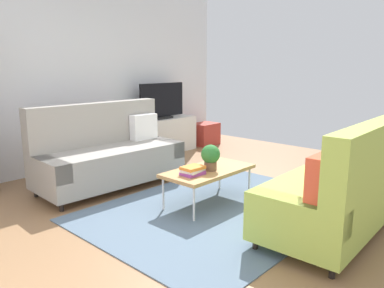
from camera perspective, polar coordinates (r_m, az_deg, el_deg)
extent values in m
plane|color=#936B47|center=(4.25, 2.09, -10.13)|extent=(7.68, 7.68, 0.00)
cube|color=silver|center=(6.14, -18.35, 9.94)|extent=(6.40, 0.12, 2.90)
cube|color=slate|center=(4.32, 4.08, -9.73)|extent=(2.90, 2.20, 0.01)
cube|color=gray|center=(5.08, -12.23, -2.93)|extent=(1.93, 0.92, 0.44)
cube|color=gray|center=(5.25, -14.37, 3.02)|extent=(1.91, 0.28, 0.56)
cube|color=gray|center=(5.54, -4.89, -0.29)|extent=(0.23, 0.85, 0.22)
cube|color=gray|center=(4.67, -21.08, -3.38)|extent=(0.23, 0.85, 0.22)
cylinder|color=black|center=(5.40, -2.32, -4.74)|extent=(0.05, 0.05, 0.10)
cylinder|color=black|center=(4.47, -19.14, -8.99)|extent=(0.05, 0.05, 0.10)
cylinder|color=black|center=(5.90, -6.81, -3.38)|extent=(0.05, 0.05, 0.10)
cylinder|color=black|center=(5.07, -22.56, -6.81)|extent=(0.05, 0.05, 0.10)
cube|color=white|center=(5.49, -7.33, 2.61)|extent=(0.41, 0.16, 0.36)
cube|color=#A3BC4C|center=(3.96, 20.69, -7.69)|extent=(1.92, 0.89, 0.44)
cube|color=#A3BC4C|center=(3.73, 25.83, -1.28)|extent=(1.90, 0.25, 0.56)
cube|color=#A3BC4C|center=(3.18, 15.28, -10.01)|extent=(0.22, 0.84, 0.22)
cube|color=#A3BC4C|center=(4.70, 24.48, -3.54)|extent=(0.22, 0.84, 0.22)
cylinder|color=black|center=(3.46, 9.56, -14.75)|extent=(0.05, 0.05, 0.10)
cylinder|color=black|center=(4.93, 20.38, -7.15)|extent=(0.05, 0.05, 0.10)
cylinder|color=black|center=(3.21, 20.44, -17.67)|extent=(0.05, 0.05, 0.10)
cube|color=#D84C33|center=(3.19, 19.26, -4.67)|extent=(0.40, 0.15, 0.36)
cube|color=#288C4C|center=(3.60, 21.98, -3.03)|extent=(0.40, 0.15, 0.36)
cube|color=#B7844C|center=(4.35, 2.50, -4.07)|extent=(1.10, 0.56, 0.04)
cylinder|color=silver|center=(4.22, -4.37, -7.59)|extent=(0.02, 0.02, 0.38)
cylinder|color=silver|center=(4.92, 4.21, -4.74)|extent=(0.02, 0.02, 0.38)
cylinder|color=silver|center=(3.91, 0.29, -9.14)|extent=(0.02, 0.02, 0.38)
cylinder|color=silver|center=(4.66, 8.66, -5.80)|extent=(0.02, 0.02, 0.38)
cube|color=silver|center=(6.94, -4.58, 1.25)|extent=(1.40, 0.44, 0.64)
cube|color=black|center=(6.87, -4.51, 4.02)|extent=(0.36, 0.20, 0.04)
cube|color=black|center=(6.84, -4.56, 6.68)|extent=(1.00, 0.05, 0.60)
cube|color=#B2382D|center=(7.67, 1.98, 1.54)|extent=(0.52, 0.40, 0.44)
cylinder|color=brown|center=(4.29, 2.81, -3.32)|extent=(0.14, 0.14, 0.10)
sphere|color=#2D7233|center=(4.25, 2.83, -1.54)|extent=(0.22, 0.22, 0.22)
cube|color=purple|center=(4.12, 0.11, -4.42)|extent=(0.25, 0.19, 0.04)
cube|color=silver|center=(4.11, 0.11, -4.00)|extent=(0.26, 0.21, 0.03)
cube|color=orange|center=(4.10, 0.11, -3.60)|extent=(0.25, 0.19, 0.03)
cylinder|color=#33B29E|center=(6.55, -8.67, 3.95)|extent=(0.10, 0.10, 0.14)
cylinder|color=red|center=(6.57, -7.12, 4.26)|extent=(0.04, 0.04, 0.19)
cylinder|color=red|center=(6.63, -6.53, 4.44)|extent=(0.05, 0.05, 0.21)
cylinder|color=gold|center=(6.70, -5.85, 4.35)|extent=(0.05, 0.05, 0.17)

